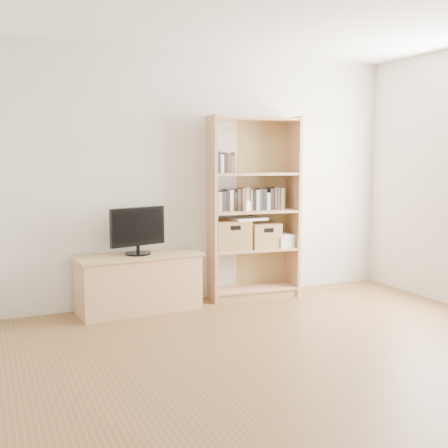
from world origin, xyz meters
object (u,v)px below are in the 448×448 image
tv_stand (139,284)px  baby_monitor (248,207)px  bookshelf (254,208)px  laptop (248,219)px  basket_right (264,235)px  television (138,231)px  basket_left (231,235)px

tv_stand → baby_monitor: 1.38m
bookshelf → laptop: (-0.07, -0.01, -0.11)m
basket_right → television: bearing=-175.5°
television → basket_left: bearing=-11.0°
tv_stand → bookshelf: 1.47m
television → basket_right: (1.41, 0.03, -0.12)m
bookshelf → television: bookshelf is taller
tv_stand → television: television is taller
bookshelf → basket_left: bookshelf is taller
tv_stand → basket_right: size_ratio=3.70×
basket_right → basket_left: bearing=177.9°
bookshelf → television: bearing=-172.5°
tv_stand → baby_monitor: baby_monitor is taller
basket_left → laptop: laptop is taller
television → baby_monitor: 1.19m
bookshelf → basket_right: size_ratio=6.07×
baby_monitor → laptop: baby_monitor is taller
tv_stand → laptop: size_ratio=3.30×
basket_left → basket_right: size_ratio=1.16×
tv_stand → basket_left: size_ratio=3.18×
baby_monitor → basket_right: size_ratio=0.31×
baby_monitor → basket_right: baby_monitor is taller
tv_stand → basket_right: (1.41, 0.03, 0.40)m
basket_left → laptop: (0.19, -0.03, 0.17)m
basket_right → laptop: 0.27m
tv_stand → laptop: (1.22, 0.04, 0.59)m
television → baby_monitor: bearing=-17.2°
baby_monitor → laptop: 0.17m
bookshelf → basket_left: bearing=-178.8°
basket_left → baby_monitor: bearing=-34.9°
bookshelf → baby_monitor: bearing=-135.0°
baby_monitor → laptop: size_ratio=0.28×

